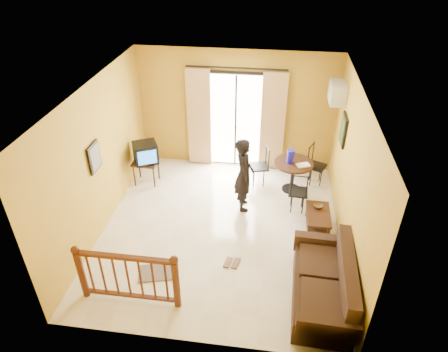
# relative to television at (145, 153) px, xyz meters

# --- Properties ---
(ground) EXTENTS (5.00, 5.00, 0.00)m
(ground) POSITION_rel_television_xyz_m (1.87, -1.40, -0.77)
(ground) COLOR beige
(ground) RESTS_ON ground
(room_shell) EXTENTS (5.00, 5.00, 5.00)m
(room_shell) POSITION_rel_television_xyz_m (1.87, -1.40, 0.93)
(room_shell) COLOR white
(room_shell) RESTS_ON ground
(balcony_door) EXTENTS (2.25, 0.14, 2.46)m
(balcony_door) POSITION_rel_television_xyz_m (1.87, 1.03, 0.41)
(balcony_door) COLOR black
(balcony_door) RESTS_ON ground
(tv_table) EXTENTS (0.54, 0.45, 0.55)m
(tv_table) POSITION_rel_television_xyz_m (-0.03, 0.00, -0.30)
(tv_table) COLOR black
(tv_table) RESTS_ON ground
(television) EXTENTS (0.65, 0.63, 0.45)m
(television) POSITION_rel_television_xyz_m (0.00, 0.00, 0.00)
(television) COLOR black
(television) RESTS_ON tv_table
(picture_left) EXTENTS (0.05, 0.42, 0.52)m
(picture_left) POSITION_rel_television_xyz_m (-0.35, -1.60, 0.78)
(picture_left) COLOR black
(picture_left) RESTS_ON room_shell
(dining_table) EXTENTS (0.84, 0.84, 0.70)m
(dining_table) POSITION_rel_television_xyz_m (3.23, 0.14, -0.22)
(dining_table) COLOR black
(dining_table) RESTS_ON ground
(water_jug) EXTENTS (0.16, 0.16, 0.30)m
(water_jug) POSITION_rel_television_xyz_m (3.15, 0.13, 0.08)
(water_jug) COLOR #1914C2
(water_jug) RESTS_ON dining_table
(serving_tray) EXTENTS (0.33, 0.28, 0.02)m
(serving_tray) POSITION_rel_television_xyz_m (3.42, 0.04, -0.06)
(serving_tray) COLOR white
(serving_tray) RESTS_ON dining_table
(dining_chairs) EXTENTS (1.77, 1.53, 0.95)m
(dining_chairs) POSITION_rel_television_xyz_m (3.19, 0.05, -0.77)
(dining_chairs) COLOR black
(dining_chairs) RESTS_ON ground
(air_conditioner) EXTENTS (0.31, 0.60, 0.40)m
(air_conditioner) POSITION_rel_television_xyz_m (3.96, 0.55, 1.38)
(air_conditioner) COLOR silver
(air_conditioner) RESTS_ON room_shell
(botanical_print) EXTENTS (0.05, 0.50, 0.60)m
(botanical_print) POSITION_rel_television_xyz_m (4.08, -0.10, 0.88)
(botanical_print) COLOR black
(botanical_print) RESTS_ON room_shell
(coffee_table) EXTENTS (0.45, 0.80, 0.36)m
(coffee_table) POSITION_rel_television_xyz_m (3.72, -1.11, -0.53)
(coffee_table) COLOR black
(coffee_table) RESTS_ON ground
(bowl) EXTENTS (0.26, 0.26, 0.06)m
(bowl) POSITION_rel_television_xyz_m (3.72, -0.92, -0.38)
(bowl) COLOR brown
(bowl) RESTS_ON coffee_table
(sofa) EXTENTS (0.92, 1.88, 0.89)m
(sofa) POSITION_rel_television_xyz_m (3.73, -2.91, -0.44)
(sofa) COLOR black
(sofa) RESTS_ON ground
(standing_person) EXTENTS (0.49, 0.64, 1.58)m
(standing_person) POSITION_rel_television_xyz_m (2.23, -0.63, 0.02)
(standing_person) COLOR black
(standing_person) RESTS_ON ground
(stair_balustrade) EXTENTS (1.63, 0.13, 1.04)m
(stair_balustrade) POSITION_rel_television_xyz_m (0.72, -3.30, -0.21)
(stair_balustrade) COLOR #471E0F
(stair_balustrade) RESTS_ON ground
(doormat) EXTENTS (0.68, 0.54, 0.02)m
(doormat) POSITION_rel_television_xyz_m (0.95, -2.69, -0.76)
(doormat) COLOR #5C5149
(doormat) RESTS_ON ground
(sandals) EXTENTS (0.29, 0.26, 0.03)m
(sandals) POSITION_rel_television_xyz_m (2.19, -2.30, -0.76)
(sandals) COLOR brown
(sandals) RESTS_ON ground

